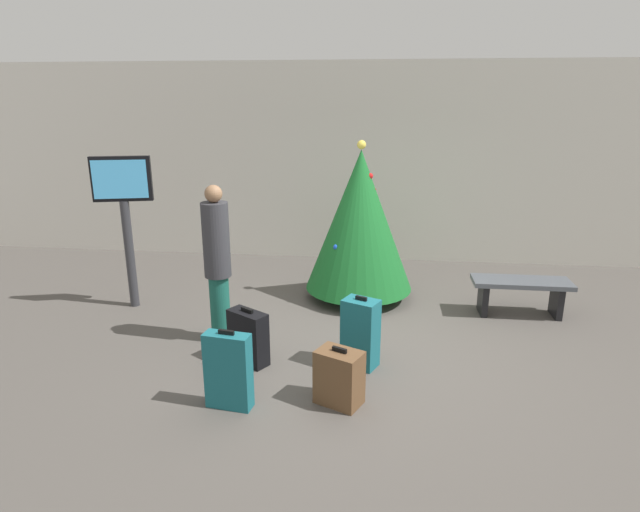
{
  "coord_description": "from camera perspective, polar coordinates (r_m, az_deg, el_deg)",
  "views": [
    {
      "loc": [
        0.32,
        -5.33,
        2.73
      ],
      "look_at": [
        -0.38,
        0.68,
        0.9
      ],
      "focal_mm": 29.41,
      "sensor_mm": 36.0,
      "label": 1
    }
  ],
  "objects": [
    {
      "name": "waiting_bench",
      "position": [
        7.29,
        21.0,
        -3.42
      ],
      "size": [
        1.24,
        0.44,
        0.48
      ],
      "color": "#4C5159",
      "rests_on": "ground_plane"
    },
    {
      "name": "suitcase_3",
      "position": [
        5.55,
        4.41,
        -8.37
      ],
      "size": [
        0.43,
        0.37,
        0.78
      ],
      "color": "#19606B",
      "rests_on": "ground_plane"
    },
    {
      "name": "flight_info_kiosk",
      "position": [
        7.28,
        -20.51,
        5.07
      ],
      "size": [
        0.74,
        0.27,
        2.03
      ],
      "color": "#333338",
      "rests_on": "ground_plane"
    },
    {
      "name": "suitcase_2",
      "position": [
        4.96,
        2.05,
        -13.06
      ],
      "size": [
        0.49,
        0.42,
        0.56
      ],
      "color": "brown",
      "rests_on": "ground_plane"
    },
    {
      "name": "suitcase_1",
      "position": [
        5.68,
        -7.81,
        -8.75
      ],
      "size": [
        0.48,
        0.4,
        0.62
      ],
      "color": "black",
      "rests_on": "ground_plane"
    },
    {
      "name": "suitcase_0",
      "position": [
        4.92,
        -9.94,
        -12.2
      ],
      "size": [
        0.44,
        0.22,
        0.76
      ],
      "color": "#19606B",
      "rests_on": "ground_plane"
    },
    {
      "name": "ground_plane",
      "position": [
        6.0,
        2.89,
        -10.28
      ],
      "size": [
        16.0,
        16.0,
        0.0
      ],
      "primitive_type": "plane",
      "color": "#514C47"
    },
    {
      "name": "back_wall",
      "position": [
        9.08,
        4.65,
        10.01
      ],
      "size": [
        16.0,
        0.2,
        3.32
      ],
      "primitive_type": "cube",
      "color": "beige",
      "rests_on": "ground_plane"
    },
    {
      "name": "holiday_tree",
      "position": [
        7.2,
        4.36,
        3.85
      ],
      "size": [
        1.48,
        1.48,
        2.2
      ],
      "color": "#4C3319",
      "rests_on": "ground_plane"
    },
    {
      "name": "traveller_0",
      "position": [
        6.01,
        -11.11,
        -0.45
      ],
      "size": [
        0.42,
        0.42,
        1.83
      ],
      "color": "#19594C",
      "rests_on": "ground_plane"
    }
  ]
}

